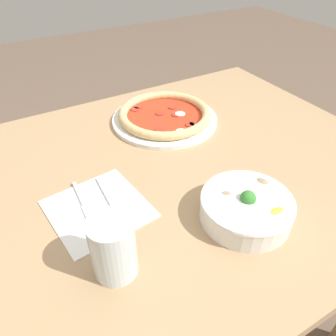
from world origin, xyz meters
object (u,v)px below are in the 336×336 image
at_px(pizza, 165,116).
at_px(knife, 86,209).
at_px(fork, 110,202).
at_px(bowl, 247,206).
at_px(glass, 113,248).

xyz_separation_m(pizza, knife, (0.33, 0.24, -0.01)).
bearing_deg(fork, bowl, 54.90).
relative_size(bowl, fork, 1.03).
height_order(pizza, knife, pizza).
bearing_deg(glass, fork, -108.49).
bearing_deg(bowl, fork, -37.78).
bearing_deg(fork, pizza, 134.76).
bearing_deg(fork, glass, -15.80).
xyz_separation_m(pizza, bowl, (0.05, 0.43, 0.01)).
distance_m(fork, glass, 0.18).
relative_size(pizza, glass, 2.64).
distance_m(bowl, knife, 0.33).
xyz_separation_m(bowl, glass, (0.28, -0.02, 0.03)).
bearing_deg(pizza, bowl, 83.06).
height_order(pizza, glass, glass).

